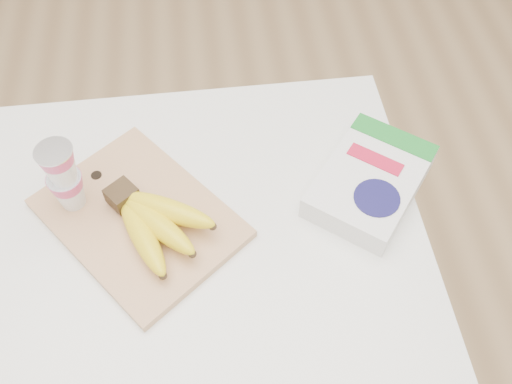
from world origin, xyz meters
TOP-DOWN VIEW (x-y plane):
  - table at (0.00, 0.00)m, footprint 1.06×0.70m
  - cutting_board at (0.03, 0.04)m, footprint 0.41×0.42m
  - bananas at (0.06, 0.00)m, footprint 0.20×0.21m
  - yogurt_stack at (-0.09, 0.08)m, footprint 0.07×0.07m
  - cereal_box at (0.45, 0.06)m, footprint 0.28×0.29m

SIDE VIEW (x-z plane):
  - table at x=0.00m, z-range 0.00..0.79m
  - cutting_board at x=0.03m, z-range 0.79..0.81m
  - cereal_box at x=0.45m, z-range 0.79..0.85m
  - bananas at x=0.06m, z-range 0.80..0.87m
  - yogurt_stack at x=-0.09m, z-range 0.82..0.96m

